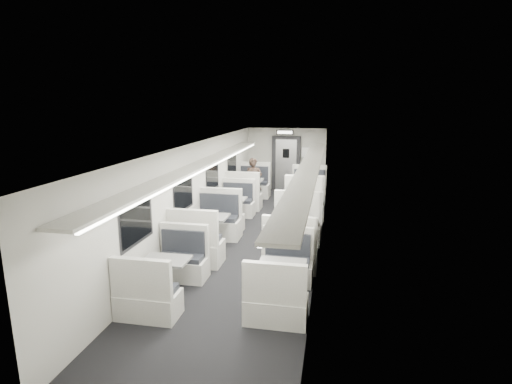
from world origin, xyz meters
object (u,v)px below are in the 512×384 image
at_px(vestibule_door, 286,164).
at_px(booth_left_a, 249,191).
at_px(booth_right_c, 294,238).
at_px(passenger, 253,182).
at_px(booth_right_a, 307,196).
at_px(exit_sign, 285,132).
at_px(booth_left_b, 231,210).
at_px(booth_left_c, 208,232).
at_px(booth_left_d, 167,277).
at_px(booth_right_d, 282,281).
at_px(booth_right_b, 302,213).

bearing_deg(vestibule_door, booth_left_a, -114.31).
xyz_separation_m(booth_right_c, passenger, (-1.78, 4.22, 0.39)).
height_order(booth_right_a, exit_sign, exit_sign).
relative_size(booth_left_b, booth_left_c, 0.90).
distance_m(booth_left_d, passenger, 6.61).
relative_size(booth_right_d, passenger, 1.24).
bearing_deg(booth_left_c, vestibule_door, 81.61).
relative_size(booth_right_c, passenger, 1.40).
distance_m(booth_left_b, booth_right_d, 4.69).
distance_m(booth_right_a, booth_right_c, 4.05).
height_order(booth_left_c, booth_right_c, booth_left_c).
distance_m(booth_left_b, booth_right_a, 2.79).
bearing_deg(booth_left_c, booth_left_d, -90.00).
xyz_separation_m(booth_left_c, booth_right_b, (2.00, 2.05, 0.01)).
height_order(booth_right_b, booth_right_d, booth_right_b).
bearing_deg(booth_right_c, booth_left_b, 133.52).
xyz_separation_m(booth_left_c, booth_right_c, (2.00, 0.03, -0.02)).
xyz_separation_m(booth_left_b, booth_left_c, (0.00, -2.14, 0.04)).
distance_m(booth_right_c, exit_sign, 6.61).
height_order(booth_right_a, booth_right_d, booth_right_a).
bearing_deg(exit_sign, booth_right_c, -80.92).
relative_size(booth_right_c, vestibule_door, 1.05).
distance_m(booth_left_c, booth_right_d, 2.91).
bearing_deg(booth_left_a, booth_right_a, -13.63).
xyz_separation_m(booth_left_a, exit_sign, (1.00, 1.73, 1.87)).
distance_m(booth_right_b, booth_right_c, 2.02).
height_order(booth_right_b, exit_sign, exit_sign).
relative_size(booth_left_b, exit_sign, 3.33).
relative_size(booth_left_b, booth_right_d, 1.06).
relative_size(booth_left_a, booth_right_b, 0.98).
height_order(booth_left_a, booth_right_a, booth_right_a).
bearing_deg(vestibule_door, exit_sign, -90.00).
relative_size(booth_right_d, vestibule_door, 0.93).
height_order(booth_left_a, booth_left_d, booth_left_a).
bearing_deg(booth_right_b, booth_left_d, -114.50).
height_order(booth_right_c, vestibule_door, vestibule_door).
relative_size(booth_left_a, booth_left_d, 1.18).
bearing_deg(booth_left_d, passenger, 88.05).
bearing_deg(exit_sign, booth_left_d, -96.61).
bearing_deg(exit_sign, booth_left_a, -120.09).
relative_size(booth_left_c, booth_right_b, 0.98).
distance_m(booth_right_d, passenger, 6.62).
height_order(booth_left_a, booth_right_b, booth_right_b).
bearing_deg(booth_right_a, vestibule_door, 110.33).
relative_size(booth_right_a, passenger, 1.50).
bearing_deg(booth_right_b, booth_right_c, -90.00).
bearing_deg(booth_left_a, booth_right_b, -51.56).
relative_size(booth_left_c, passenger, 1.47).
bearing_deg(exit_sign, passenger, -110.83).
height_order(booth_left_c, booth_right_d, booth_left_c).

